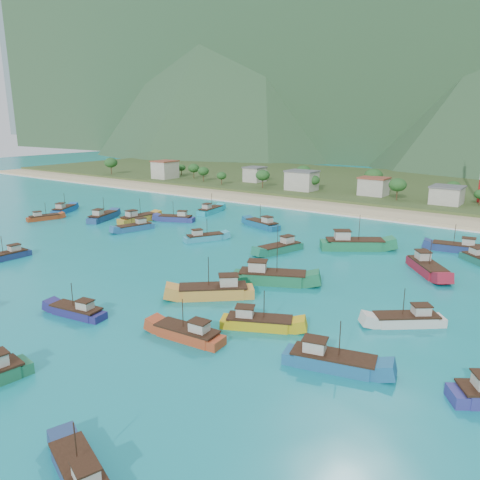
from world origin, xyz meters
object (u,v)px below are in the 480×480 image
Objects in this scene: boat_9 at (271,278)px; boat_13 at (7,256)px; boat_17 at (458,248)px; boat_10 at (427,268)px; boat_15 at (262,225)px; boat_11 at (44,218)px; boat_8 at (258,323)px; boat_20 at (135,228)px; boat_30 at (138,219)px; boat_22 at (77,312)px; boat_1 at (353,245)px; boat_24 at (81,475)px; boat_18 at (176,219)px; boat_7 at (280,248)px; boat_26 at (204,238)px; boat_28 at (215,292)px; boat_0 at (188,335)px; boat_31 at (331,362)px; boat_27 at (64,210)px; boat_25 at (103,217)px; boat_16 at (210,211)px.

boat_9 reaches higher than boat_13.
boat_10 is at bearing 166.41° from boat_17.
boat_15 is (-45.55, 13.73, -0.09)m from boat_10.
boat_11 is 62.84m from boat_15.
boat_20 is at bearing -143.14° from boat_8.
boat_30 is (-32.39, -14.07, 0.07)m from boat_15.
boat_1 is at bearing -26.90° from boat_22.
boat_17 is 1.19× the size of boat_24.
boat_30 is at bearing 64.26° from boat_24.
boat_10 is at bearing -148.07° from boat_13.
boat_13 is 47.55m from boat_18.
boat_17 is at bearing -132.49° from boat_10.
boat_7 reaches higher than boat_26.
boat_28 is (11.76, 17.42, 0.34)m from boat_22.
boat_7 is at bearing 0.65° from boat_30.
boat_17 is 89.58m from boat_24.
boat_18 is (2.85, 47.46, 0.12)m from boat_13.
boat_31 is (18.24, 4.18, 0.09)m from boat_0.
boat_27 reaches higher than boat_8.
boat_25 is at bearing 24.85° from boat_28.
boat_24 is at bearing -27.16° from boat_1.
boat_31 reaches higher than boat_26.
boat_24 is 0.82× the size of boat_28.
boat_20 is 0.90× the size of boat_28.
boat_17 is (70.96, -2.42, 0.01)m from boat_16.
boat_24 is (4.14, -31.73, -0.10)m from boat_8.
boat_17 is 1.02× the size of boat_27.
boat_16 is 29.21m from boat_20.
boat_11 is 0.88× the size of boat_18.
boat_10 is 1.11× the size of boat_20.
boat_1 is at bearing -136.24° from boat_13.
boat_22 is 34.19m from boat_24.
boat_20 is 17.35m from boat_25.
boat_17 is 56.56m from boat_26.
boat_7 is at bearing 35.50° from boat_26.
boat_0 is 0.98× the size of boat_8.
boat_9 reaches higher than boat_16.
boat_31 is at bearing -147.36° from boat_18.
boat_17 is at bearing -127.34° from boat_7.
boat_18 reaches higher than boat_22.
boat_28 is (-6.92, -40.38, -0.19)m from boat_1.
boat_16 is 1.01× the size of boat_27.
boat_8 is 32.00m from boat_24.
boat_8 is 0.77× the size of boat_9.
boat_11 is 0.78× the size of boat_30.
boat_1 reaches higher than boat_18.
boat_18 is 65.96m from boat_22.
boat_27 is 113.73m from boat_31.
boat_24 is at bearing 124.49° from boat_7.
boat_28 is 26.46m from boat_31.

